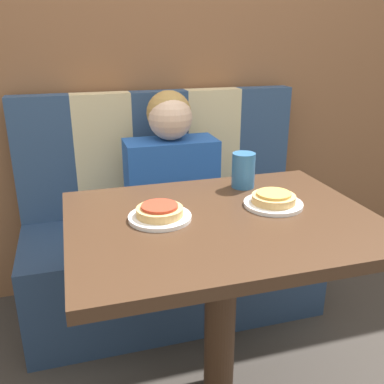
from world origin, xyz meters
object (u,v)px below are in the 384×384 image
Objects in this scene: plate_right at (273,204)px; pizza_right at (274,198)px; plate_left at (160,217)px; person at (171,163)px; drinking_cup at (243,170)px; pizza_left at (160,211)px.

pizza_right is (0.00, 0.00, 0.02)m from plate_right.
plate_left is at bearing 180.00° from plate_right.
person is 4.89× the size of drinking_cup.
drinking_cup is (0.16, -0.41, 0.08)m from person.
plate_right is at bearing 0.00° from plate_left.
pizza_right is at bearing 90.00° from plate_right.
person is at bearing 73.48° from plate_left.
pizza_right reaches higher than plate_right.
drinking_cup is at bearing 96.60° from pizza_right.
pizza_left is at bearing 90.00° from plate_left.
person is 0.63m from plate_left.
pizza_left is at bearing -106.52° from person.
pizza_left is (-0.36, 0.00, 0.02)m from plate_right.
plate_left is at bearing -150.52° from drinking_cup.
pizza_right is (0.36, 0.00, 0.02)m from plate_left.
pizza_left and pizza_right have the same top height.
pizza_left is at bearing 180.00° from pizza_right.
drinking_cup is (0.34, 0.19, 0.03)m from pizza_left.
drinking_cup is at bearing 29.48° from plate_left.
person is 0.45m from drinking_cup.
plate_right is 1.51× the size of drinking_cup.
plate_left is 0.02m from pizza_left.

